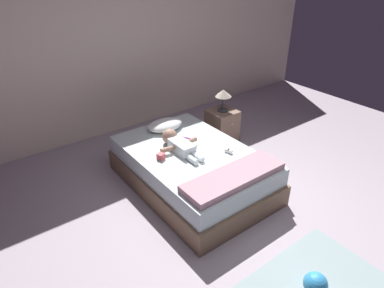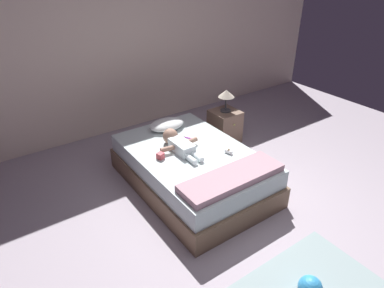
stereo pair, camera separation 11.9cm
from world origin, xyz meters
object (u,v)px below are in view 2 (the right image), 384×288
bed (192,169)px  nightstand (225,126)px  baby (178,143)px  toothbrush (189,138)px  toy_ball (310,288)px  pillow (167,124)px  toy_block (160,156)px  baby_bottle (229,151)px  lamp (226,95)px

bed → nightstand: (1.03, 0.64, 0.01)m
baby → toothbrush: bearing=28.6°
toothbrush → nightstand: 0.98m
nightstand → toy_ball: 2.70m
toothbrush → bed: bearing=-117.8°
pillow → toy_block: (-0.44, -0.59, -0.03)m
pillow → toothbrush: pillow is taller
baby → nightstand: (1.13, 0.49, -0.30)m
toothbrush → toy_ball: toothbrush is taller
nightstand → baby_bottle: (-0.72, -0.91, 0.25)m
toothbrush → nightstand: size_ratio=0.29×
baby → baby_bottle: baby is taller
baby → toy_block: (-0.28, -0.08, -0.04)m
bed → lamp: size_ratio=5.93×
lamp → bed: bearing=-148.2°
toy_ball → toy_block: size_ratio=2.25×
baby → lamp: size_ratio=2.08×
baby → toy_block: 0.29m
pillow → toothbrush: size_ratio=3.37×
toothbrush → toy_block: 0.56m
toothbrush → baby_bottle: 0.58m
bed → toy_block: toy_block is taller
pillow → toothbrush: (0.08, -0.38, -0.05)m
lamp → toy_ball: bearing=-114.9°
lamp → toy_block: size_ratio=3.67×
bed → toy_ball: (-0.10, -1.80, -0.12)m
nightstand → toy_block: bearing=-158.1°
baby_bottle → nightstand: bearing=51.9°
nightstand → baby_bottle: bearing=-128.1°
lamp → toy_block: bearing=-158.1°
toy_ball → toy_block: (-0.27, 1.88, 0.40)m
nightstand → toothbrush: bearing=-158.0°
nightstand → toy_block: (-1.41, -0.56, 0.26)m
pillow → bed: bearing=-95.7°
toothbrush → lamp: lamp is taller
lamp → toy_ball: (-1.14, -2.45, -0.62)m
pillow → lamp: bearing=-1.5°
baby_bottle → pillow: bearing=105.0°
baby → toothbrush: 0.28m
baby → toy_ball: bearing=-90.3°
pillow → baby_bottle: size_ratio=4.88×
lamp → baby_bottle: (-0.72, -0.91, -0.23)m
bed → pillow: 0.73m
baby_bottle → baby: bearing=134.0°
bed → nightstand: size_ratio=3.94×
toothbrush → baby_bottle: baby_bottle is taller
toy_block → baby_bottle: (0.69, -0.35, -0.01)m
pillow → toy_block: 0.74m
pillow → lamp: size_ratio=1.47×
pillow → lamp: lamp is taller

